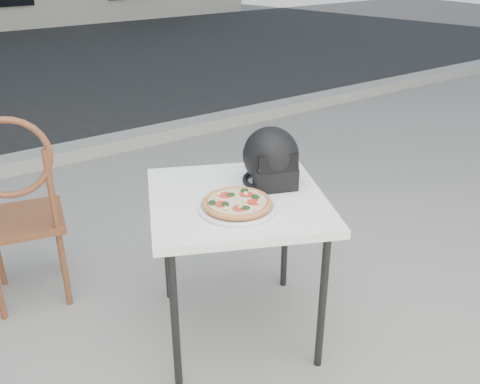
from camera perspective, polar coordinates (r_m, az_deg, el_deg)
curb at (r=4.95m, az=-23.09°, el=2.70°), size 30.00×0.25×0.12m
cafe_table_main at (r=2.45m, az=-0.31°, el=-1.88°), size 1.04×1.04×0.75m
plate at (r=2.30m, az=-0.31°, el=-1.64°), size 0.35×0.35×0.02m
pizza at (r=2.29m, az=-0.31°, el=-1.12°), size 0.36×0.36×0.04m
helmet at (r=2.51m, az=3.35°, el=3.51°), size 0.35×0.35×0.27m
cafe_chair_main at (r=2.90m, az=-22.62°, el=-1.11°), size 0.50×0.50×1.08m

